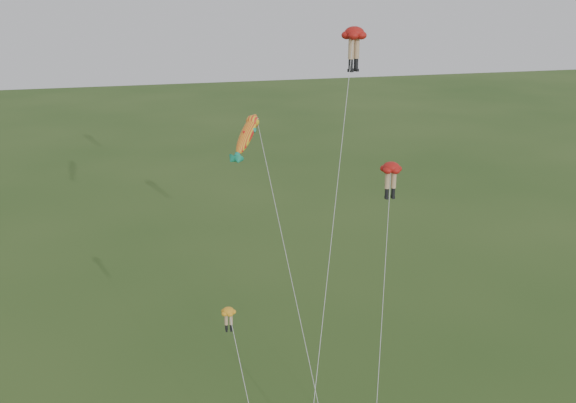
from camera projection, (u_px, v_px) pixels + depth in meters
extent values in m
ellipsoid|color=#AF1612|center=(354.00, 33.00, 41.34)|extent=(2.28, 2.28, 0.85)
cylinder|color=tan|center=(351.00, 49.00, 41.49)|extent=(0.38, 0.38, 1.29)
cylinder|color=black|center=(351.00, 64.00, 41.79)|extent=(0.29, 0.29, 0.65)
cube|color=black|center=(350.00, 71.00, 41.92)|extent=(0.36, 0.43, 0.19)
cylinder|color=tan|center=(357.00, 48.00, 41.81)|extent=(0.38, 0.38, 1.29)
cylinder|color=black|center=(356.00, 64.00, 42.12)|extent=(0.29, 0.29, 0.65)
cube|color=black|center=(356.00, 70.00, 42.25)|extent=(0.36, 0.43, 0.19)
cylinder|color=silver|center=(333.00, 224.00, 38.32)|extent=(6.58, 12.22, 22.22)
ellipsoid|color=#AF1612|center=(391.00, 167.00, 40.62)|extent=(1.45, 1.45, 0.71)
cylinder|color=tan|center=(387.00, 180.00, 40.83)|extent=(0.32, 0.32, 1.09)
cylinder|color=black|center=(387.00, 192.00, 41.09)|extent=(0.25, 0.25, 0.54)
cube|color=black|center=(386.00, 198.00, 41.20)|extent=(0.18, 0.32, 0.16)
cylinder|color=tan|center=(394.00, 180.00, 40.93)|extent=(0.32, 0.32, 1.09)
cylinder|color=black|center=(393.00, 192.00, 41.19)|extent=(0.25, 0.25, 0.54)
cube|color=black|center=(393.00, 197.00, 41.30)|extent=(0.18, 0.32, 0.16)
cylinder|color=silver|center=(383.00, 305.00, 37.20)|extent=(5.06, 10.75, 14.11)
ellipsoid|color=orange|center=(228.00, 311.00, 33.99)|extent=(0.91, 0.91, 0.41)
cylinder|color=tan|center=(226.00, 319.00, 34.13)|extent=(0.18, 0.18, 0.63)
cylinder|color=black|center=(226.00, 327.00, 34.28)|extent=(0.14, 0.14, 0.32)
cube|color=black|center=(227.00, 331.00, 34.34)|extent=(0.12, 0.19, 0.09)
cylinder|color=tan|center=(231.00, 319.00, 34.16)|extent=(0.18, 0.18, 0.63)
cylinder|color=black|center=(231.00, 327.00, 34.31)|extent=(0.14, 0.14, 0.32)
cube|color=black|center=(231.00, 330.00, 34.38)|extent=(0.12, 0.19, 0.09)
ellipsoid|color=yellow|center=(247.00, 134.00, 41.06)|extent=(2.69, 3.00, 2.81)
sphere|color=yellow|center=(247.00, 134.00, 41.06)|extent=(1.50, 1.55, 1.27)
cone|color=#168F6C|center=(247.00, 134.00, 41.06)|extent=(1.29, 1.35, 1.22)
cone|color=#168F6C|center=(247.00, 134.00, 41.06)|extent=(1.29, 1.35, 1.22)
cone|color=#168F6C|center=(247.00, 134.00, 41.06)|extent=(0.73, 0.76, 0.68)
cone|color=#168F6C|center=(247.00, 134.00, 41.06)|extent=(0.73, 0.76, 0.68)
cone|color=red|center=(247.00, 134.00, 41.06)|extent=(0.76, 0.79, 0.67)
cylinder|color=silver|center=(286.00, 288.00, 37.59)|extent=(1.68, 13.43, 15.66)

